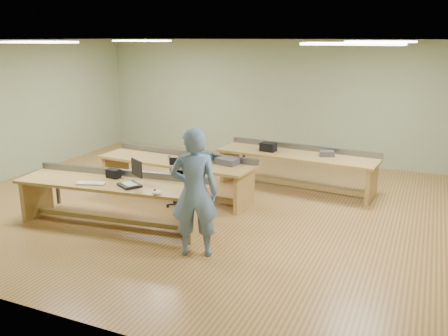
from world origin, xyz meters
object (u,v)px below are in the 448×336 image
Objects in this scene: laptop_base at (130,185)px; parts_bin_teal at (200,157)px; workbench_back at (297,162)px; person at (194,193)px; parts_bin_grey at (227,161)px; workbench_front at (113,192)px; workbench_mid at (177,169)px; camera_bag at (113,173)px; task_chair at (179,189)px; mug at (184,160)px; drinks_can at (169,158)px.

laptop_base is 0.82× the size of parts_bin_teal.
parts_bin_teal is at bearing -133.16° from workbench_back.
person reaches higher than parts_bin_grey.
parts_bin_teal reaches higher than workbench_front.
workbench_front is 9.24× the size of laptop_base.
parts_bin_grey is at bearing 8.47° from workbench_mid.
parts_bin_grey is (1.41, 1.59, -0.02)m from camera_bag.
workbench_mid is 1.81m from laptop_base.
person is at bearing -65.12° from parts_bin_teal.
workbench_back is 3.80m from camera_bag.
workbench_mid is 1.71× the size of person.
parts_bin_grey is at bearing 17.73° from task_chair.
task_chair reaches higher than mug.
workbench_mid is at bearing 82.93° from camera_bag.
workbench_front reaches higher than laptop_base.
workbench_back is at bearing 29.13° from task_chair.
mug reaches higher than laptop_base.
task_chair is (0.31, -0.46, -0.24)m from workbench_mid.
task_chair is at bearing 63.57° from camera_bag.
workbench_mid is at bearing -77.10° from person.
parts_bin_teal is (0.16, 0.53, 0.50)m from task_chair.
mug is at bearing 82.54° from task_chair.
task_chair is (0.68, 1.04, -0.50)m from camera_bag.
workbench_back is 7.69× the size of parts_bin_teal.
workbench_back is at bearing -119.84° from person.
task_chair is 2.04× the size of parts_bin_teal.
task_chair is at bearing -76.86° from person.
camera_bag is at bearing -114.05° from mug.
workbench_front is at bearing -37.37° from person.
workbench_mid is 28.73× the size of drinks_can.
task_chair is at bearing -40.62° from drinks_can.
task_chair is 0.58m from mug.
task_chair is at bearing 113.44° from laptop_base.
laptop_base is (-1.36, 0.38, -0.17)m from person.
workbench_mid is at bearing 74.61° from workbench_front.
parts_bin_grey is at bearing 10.06° from drinks_can.
mug is at bearing -133.29° from workbench_back.
person is 1.42m from laptop_base.
drinks_can is at bearing -138.37° from workbench_back.
workbench_back is 29.87× the size of drinks_can.
workbench_back is (2.28, 3.13, 0.00)m from workbench_front.
task_chair is at bearing -106.86° from parts_bin_teal.
workbench_back is 1.69m from parts_bin_grey.
workbench_mid reaches higher than laptop_base.
parts_bin_teal reaches higher than workbench_mid.
drinks_can is at bearing 177.79° from mug.
parts_bin_teal is 0.57m from parts_bin_grey.
workbench_mid is 0.36m from mug.
workbench_mid is 1.57m from camera_bag.
workbench_front is 1.88m from person.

